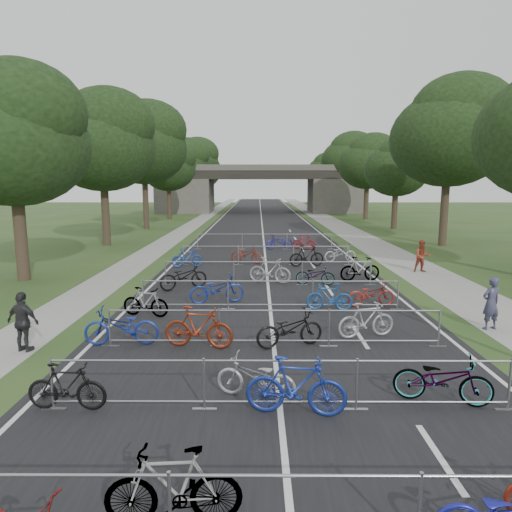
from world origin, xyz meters
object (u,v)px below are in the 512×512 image
(pedestrian_b, at_px, (422,256))
(pedestrian_c, at_px, (23,322))
(bike_1, at_px, (174,487))
(overpass_bridge, at_px, (261,189))
(pedestrian_a, at_px, (491,303))

(pedestrian_b, distance_m, pedestrian_c, 18.51)
(bike_1, bearing_deg, overpass_bridge, 174.58)
(pedestrian_b, height_order, pedestrian_c, pedestrian_c)
(pedestrian_b, xyz_separation_m, pedestrian_c, (-14.75, -11.18, 0.01))
(pedestrian_a, bearing_deg, pedestrian_c, -8.26)
(overpass_bridge, xyz_separation_m, bike_1, (-1.57, -64.53, -2.98))
(bike_1, bearing_deg, pedestrian_b, 147.46)
(overpass_bridge, bearing_deg, bike_1, -91.40)
(pedestrian_a, relative_size, pedestrian_b, 1.02)
(overpass_bridge, xyz_separation_m, pedestrian_c, (-6.80, -58.19, -2.71))
(overpass_bridge, distance_m, pedestrian_a, 56.73)
(bike_1, distance_m, pedestrian_b, 19.95)
(overpass_bridge, height_order, pedestrian_c, overpass_bridge)
(bike_1, height_order, pedestrian_a, pedestrian_a)
(pedestrian_c, bearing_deg, overpass_bridge, -81.22)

